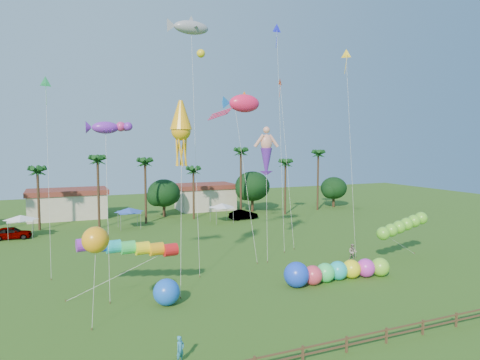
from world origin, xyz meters
name	(u,v)px	position (x,y,z in m)	size (l,w,h in m)	color
ground	(295,315)	(0.00, 0.00, 0.00)	(160.00, 160.00, 0.00)	#285116
tree_line	(180,191)	(3.57, 44.00, 4.28)	(69.46, 8.91, 11.00)	#3A2819
buildings_row	(135,202)	(-3.09, 50.00, 2.00)	(35.00, 7.00, 4.00)	beige
tent_row	(130,210)	(-6.00, 36.33, 2.75)	(31.00, 4.00, 0.60)	white
fence	(347,343)	(0.00, -6.00, 0.61)	(36.12, 0.12, 1.00)	brown
car_a	(11,233)	(-21.14, 35.86, 0.82)	(1.93, 4.79, 1.63)	#4C4C54
car_b	(243,215)	(12.29, 37.29, 0.77)	(1.63, 4.68, 1.54)	#4C4C54
spectator_a	(180,350)	(-9.35, -3.29, 0.78)	(0.57, 0.37, 1.56)	teal
spectator_b	(353,252)	(13.07, 10.23, 0.88)	(0.85, 0.67, 1.76)	gray
caterpillar_inflatable	(334,271)	(7.09, 5.21, 0.92)	(10.75, 2.37, 2.19)	#E33B54
blue_ball	(166,292)	(-8.01, 5.56, 1.02)	(2.04, 2.04, 2.04)	blue
rainbow_tube	(147,252)	(-8.86, 8.84, 3.43)	(10.28, 1.58, 3.98)	red
green_worm	(383,233)	(15.34, 8.24, 3.09)	(9.54, 3.97, 3.90)	#66CA2C
orange_ball_kite	(96,240)	(-13.20, 3.46, 5.98)	(2.07, 2.07, 6.86)	#F99F14
merman_kite	(266,154)	(6.19, 16.97, 11.12)	(3.16, 5.15, 13.75)	#E89984
fish_kite	(244,103)	(3.77, 17.59, 16.73)	(5.50, 5.96, 17.84)	#FF1C52
shark_kite	(191,28)	(-2.39, 16.99, 24.05)	(4.88, 6.90, 24.93)	gray
squid_kite	(181,131)	(-5.34, 10.61, 13.44)	(2.56, 5.39, 16.18)	#FFAF14
lobster_kite	(105,128)	(-11.61, 11.03, 13.63)	(3.76, 4.58, 14.36)	purple
delta_kite_red	(280,87)	(10.00, 20.80, 19.25)	(1.02, 4.68, 20.29)	red
delta_kite_yellow	(346,58)	(14.62, 14.06, 21.80)	(1.30, 3.88, 22.82)	yellow
delta_kite_green	(46,86)	(-16.12, 18.96, 17.78)	(1.25, 3.85, 18.68)	#2EC669
delta_kite_blue	(277,33)	(8.86, 19.65, 25.24)	(1.59, 4.09, 26.36)	#1B20FB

